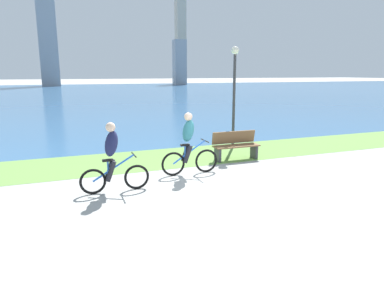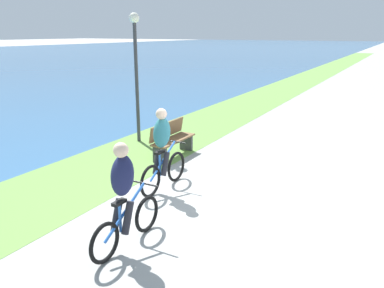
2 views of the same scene
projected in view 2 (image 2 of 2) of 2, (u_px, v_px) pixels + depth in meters
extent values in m
plane|color=#9E9E99|center=(238.00, 199.00, 7.42)|extent=(300.00, 300.00, 0.00)
cube|color=#6B9947|center=(100.00, 169.00, 9.05)|extent=(120.00, 2.64, 0.01)
torus|color=black|center=(176.00, 167.00, 8.26)|extent=(0.66, 0.06, 0.66)
torus|color=black|center=(151.00, 181.00, 7.45)|extent=(0.66, 0.06, 0.66)
cylinder|color=blue|center=(163.00, 161.00, 7.75)|extent=(0.94, 0.04, 0.61)
cylinder|color=blue|center=(160.00, 165.00, 7.66)|extent=(0.04, 0.04, 0.48)
cube|color=black|center=(160.00, 152.00, 7.59)|extent=(0.24, 0.10, 0.05)
cylinder|color=black|center=(175.00, 141.00, 8.05)|extent=(0.03, 0.52, 0.03)
ellipsoid|color=teal|center=(162.00, 133.00, 7.56)|extent=(0.40, 0.36, 0.65)
sphere|color=beige|center=(161.00, 114.00, 7.46)|extent=(0.22, 0.22, 0.22)
cylinder|color=#26262D|center=(157.00, 162.00, 7.74)|extent=(0.27, 0.11, 0.49)
cylinder|color=#26262D|center=(165.00, 164.00, 7.65)|extent=(0.27, 0.11, 0.49)
torus|color=black|center=(147.00, 214.00, 6.16)|extent=(0.60, 0.06, 0.60)
torus|color=black|center=(105.00, 243.00, 5.32)|extent=(0.60, 0.06, 0.60)
cylinder|color=blue|center=(125.00, 211.00, 5.64)|extent=(0.98, 0.04, 0.59)
cylinder|color=blue|center=(120.00, 218.00, 5.55)|extent=(0.04, 0.04, 0.45)
cube|color=black|center=(119.00, 202.00, 5.48)|extent=(0.24, 0.10, 0.05)
cylinder|color=black|center=(144.00, 183.00, 5.97)|extent=(0.03, 0.52, 0.03)
ellipsoid|color=#1E234C|center=(122.00, 175.00, 5.46)|extent=(0.40, 0.36, 0.65)
sphere|color=beige|center=(121.00, 150.00, 5.35)|extent=(0.22, 0.22, 0.22)
cylinder|color=#26262D|center=(117.00, 215.00, 5.64)|extent=(0.27, 0.11, 0.49)
cylinder|color=#26262D|center=(128.00, 218.00, 5.55)|extent=(0.27, 0.11, 0.49)
cube|color=brown|center=(174.00, 140.00, 9.87)|extent=(1.50, 0.45, 0.04)
cube|color=brown|center=(167.00, 129.00, 9.89)|extent=(1.50, 0.11, 0.40)
cube|color=#38383D|center=(186.00, 142.00, 10.48)|extent=(0.08, 0.37, 0.45)
cube|color=#38383D|center=(160.00, 155.00, 9.39)|extent=(0.08, 0.37, 0.45)
cylinder|color=#38383D|center=(137.00, 84.00, 10.92)|extent=(0.10, 0.10, 3.40)
sphere|color=white|center=(134.00, 18.00, 10.42)|extent=(0.28, 0.28, 0.28)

